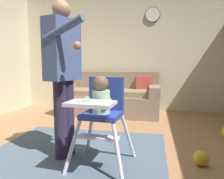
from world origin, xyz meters
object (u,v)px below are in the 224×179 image
Objects in this scene: high_chair at (102,105)px; toy_ball_second at (201,158)px; couch at (110,98)px; adult_standing at (64,71)px; wall_clock at (153,15)px.

high_chair is 6.00× the size of toy_ball_second.
couch is 2.18m from adult_standing.
wall_clock is (0.81, 0.48, 1.72)m from couch.
wall_clock is (0.89, 2.57, 1.11)m from adult_standing.
high_chair is 3.09m from wall_clock.
couch is 2.28m from high_chair.
adult_standing is at bearing -2.10° from couch.
adult_standing is (-0.45, 0.14, 0.32)m from high_chair.
adult_standing is (-0.08, -2.09, 0.61)m from couch.
wall_clock is at bearing 102.10° from toy_ball_second.
high_chair is (0.37, -2.23, 0.29)m from couch.
wall_clock reaches higher than high_chair.
toy_ball_second is (1.35, -2.04, -0.25)m from couch.
wall_clock reaches higher than couch.
wall_clock reaches higher than adult_standing.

